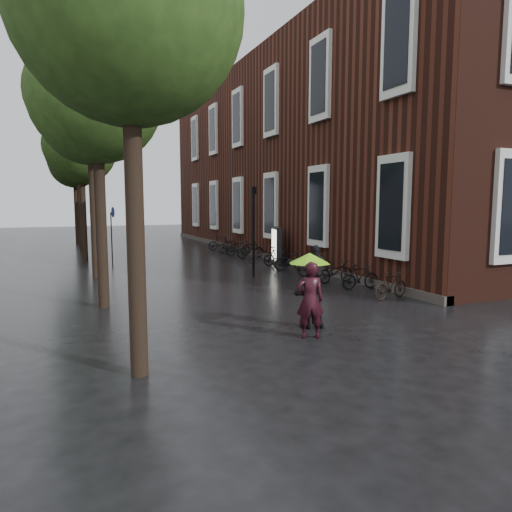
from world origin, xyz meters
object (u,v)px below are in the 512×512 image
lamp_post (253,223)px  person_black (309,295)px  person_burgundy (310,300)px  pedestrian_walking (316,271)px  parked_bicycles (278,257)px  ad_lightbox (276,246)px

lamp_post → person_black: bearing=-103.0°
person_black → lamp_post: (1.83, 7.93, 1.49)m
person_burgundy → pedestrian_walking: size_ratio=1.03×
person_burgundy → person_black: person_burgundy is taller
pedestrian_walking → lamp_post: size_ratio=0.46×
parked_bicycles → lamp_post: size_ratio=4.67×
person_black → lamp_post: size_ratio=0.43×
parked_bicycles → lamp_post: (-2.37, -2.49, 1.85)m
person_burgundy → pedestrian_walking: (2.58, 4.06, -0.03)m
parked_bicycles → ad_lightbox: size_ratio=9.24×
person_burgundy → ad_lightbox: bearing=-94.7°
lamp_post → person_burgundy: bearing=-104.6°
ad_lightbox → parked_bicycles: bearing=-96.4°
person_burgundy → parked_bicycles: bearing=-94.8°
parked_bicycles → pedestrian_walking: bearing=-106.1°
lamp_post → pedestrian_walking: bearing=-86.3°
person_black → parked_bicycles: 11.24m
person_burgundy → ad_lightbox: 12.89m
person_burgundy → lamp_post: bearing=-86.9°
person_black → parked_bicycles: size_ratio=0.09×
person_burgundy → pedestrian_walking: person_burgundy is taller
ad_lightbox → lamp_post: 4.35m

